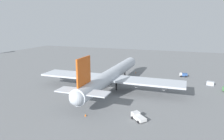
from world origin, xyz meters
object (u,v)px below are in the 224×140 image
Objects in this scene: cargo_container_fore at (211,83)px; safety_cone_tail at (85,115)px; cargo_airplane at (112,75)px; safety_cone_nose at (136,72)px; baggage_tug at (138,117)px; cargo_loader at (183,75)px.

cargo_container_fore is 4.35× the size of safety_cone_tail.
cargo_airplane reaches higher than safety_cone_nose.
baggage_tug is 60.25m from safety_cone_nose.
cargo_container_fore is at bearing -135.26° from cargo_loader.
cargo_loader is 67.40m from safety_cone_tail.
cargo_container_fore is at bearing -107.64° from safety_cone_nose.
baggage_tug is 1.50× the size of cargo_container_fore.
cargo_container_fore is 4.65× the size of safety_cone_nose.
safety_cone_tail is (-61.48, 1.06, 0.03)m from safety_cone_nose.
baggage_tug reaches higher than cargo_container_fore.
baggage_tug is (-27.03, -18.23, -4.84)m from cargo_airplane.
cargo_airplane is at bearing 34.00° from baggage_tug.
cargo_container_fore reaches higher than safety_cone_nose.
cargo_container_fore is at bearing -26.97° from baggage_tug.
safety_cone_tail is (-3.09, 15.90, -0.60)m from baggage_tug.
baggage_tug is at bearing -79.01° from safety_cone_tail.
baggage_tug is at bearing 169.19° from cargo_loader.
cargo_container_fore reaches higher than safety_cone_tail.
safety_cone_nose is (58.39, 14.84, -0.62)m from baggage_tug.
safety_cone_nose is at bearing 72.36° from cargo_container_fore.
cargo_loader is 17.49m from cargo_container_fore.
baggage_tug is at bearing -146.00° from cargo_airplane.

